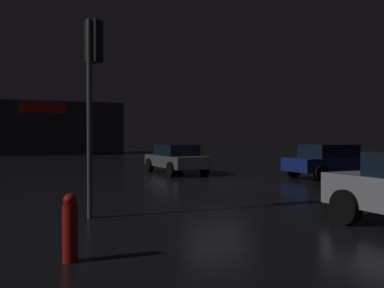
% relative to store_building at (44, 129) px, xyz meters
% --- Properties ---
extents(ground_plane, '(120.00, 120.00, 0.00)m').
position_rel_store_building_xyz_m(ground_plane, '(5.43, -33.35, -2.72)').
color(ground_plane, black).
extents(store_building, '(15.65, 9.03, 5.44)m').
position_rel_store_building_xyz_m(store_building, '(0.00, 0.00, 0.00)').
color(store_building, '#33383D').
rests_on(store_building, ground).
extents(traffic_signal_opposite, '(0.42, 0.42, 4.38)m').
position_rel_store_building_xyz_m(traffic_signal_opposite, '(0.17, -38.22, 0.59)').
color(traffic_signal_opposite, '#595B60').
rests_on(traffic_signal_opposite, ground).
extents(car_near, '(4.16, 2.14, 1.48)m').
position_rel_store_building_xyz_m(car_near, '(11.12, -32.88, -1.95)').
color(car_near, navy).
rests_on(car_near, ground).
extents(car_far, '(2.15, 4.60, 1.43)m').
position_rel_store_building_xyz_m(car_far, '(5.47, -28.34, -1.96)').
color(car_far, slate).
rests_on(car_far, ground).
extents(fire_hydrant, '(0.22, 0.22, 0.98)m').
position_rel_store_building_xyz_m(fire_hydrant, '(-0.59, -41.49, -2.23)').
color(fire_hydrant, red).
rests_on(fire_hydrant, ground).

